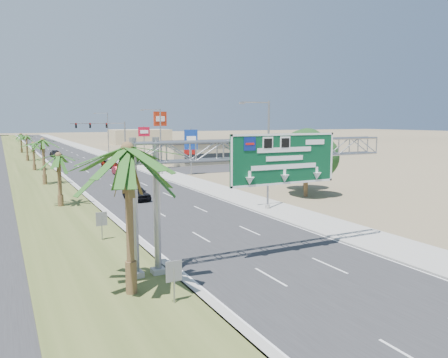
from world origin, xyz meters
name	(u,v)px	position (x,y,z in m)	size (l,w,h in m)	color
ground	(406,324)	(0.00, 0.00, 0.00)	(600.00, 600.00, 0.00)	#8C7A59
road	(62,152)	(0.00, 110.00, 0.01)	(12.00, 300.00, 0.02)	#28282B
sidewalk_right	(95,151)	(8.50, 110.00, 0.05)	(4.00, 300.00, 0.10)	#9E9B93
median_grass	(20,153)	(-10.00, 110.00, 0.06)	(7.00, 300.00, 0.12)	#475123
sign_gantry	(258,158)	(-1.06, 9.93, 6.06)	(16.75, 1.24, 7.50)	gray
palm_near	(127,150)	(-9.20, 8.00, 6.93)	(5.70, 5.70, 8.35)	brown
palm_row_b	(58,156)	(-9.50, 32.00, 4.90)	(3.99, 3.99, 5.95)	brown
palm_row_c	(43,141)	(-9.50, 48.00, 5.66)	(3.99, 3.99, 6.75)	brown
palm_row_d	(33,144)	(-9.50, 66.00, 4.42)	(3.99, 3.99, 5.45)	brown
palm_row_e	(26,136)	(-9.50, 85.00, 5.09)	(3.99, 3.99, 6.15)	brown
palm_row_f	(21,134)	(-9.50, 110.00, 4.71)	(3.99, 3.99, 5.75)	brown
streetlight_near	(266,159)	(7.30, 22.00, 4.69)	(3.27, 0.44, 10.00)	gray
streetlight_mid	(160,144)	(7.30, 52.00, 4.69)	(3.27, 0.44, 10.00)	gray
streetlight_far	(107,136)	(7.30, 88.00, 4.69)	(3.27, 0.44, 10.00)	gray
signal_mast	(115,138)	(5.17, 71.97, 4.85)	(10.28, 0.71, 8.00)	gray
store_building	(208,152)	(22.00, 66.00, 2.00)	(18.00, 10.00, 4.00)	tan
oak_near	(307,155)	(15.00, 26.00, 4.53)	(4.50, 4.50, 6.80)	brown
oak_far	(306,158)	(18.00, 30.00, 3.82)	(3.50, 3.50, 5.60)	brown
median_signback_a	(174,274)	(-7.80, 6.00, 1.45)	(0.75, 0.08, 2.08)	gray
median_signback_b	(102,221)	(-8.50, 18.00, 1.45)	(0.75, 0.08, 2.08)	gray
building_distant_right	(140,137)	(30.00, 140.00, 2.50)	(20.00, 12.00, 5.00)	tan
car_left_lane	(136,193)	(-2.00, 32.35, 0.74)	(1.75, 4.35, 1.48)	black
car_mid_lane	(119,171)	(1.50, 53.94, 0.67)	(1.43, 4.09, 1.35)	maroon
car_right_lane	(109,164)	(2.56, 65.30, 0.68)	(2.24, 4.87, 1.35)	gray
car_far	(56,154)	(-3.21, 93.24, 0.72)	(2.02, 4.97, 1.44)	black
pole_sign_red_near	(160,123)	(9.79, 58.74, 7.86)	(2.41, 0.82, 9.91)	gray
pole_sign_blue	(191,141)	(11.32, 49.24, 5.12)	(2.01, 0.82, 7.06)	gray
pole_sign_red_far	(144,134)	(10.51, 70.49, 5.60)	(2.22, 0.59, 7.17)	gray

